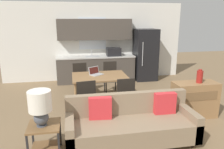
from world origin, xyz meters
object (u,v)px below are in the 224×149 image
(couch, at_px, (131,124))
(vase, at_px, (200,77))
(credenza, at_px, (194,99))
(dining_chair_near_right, at_px, (124,95))
(dining_chair_far_right, at_px, (111,75))
(side_table, at_px, (45,135))
(dining_table, at_px, (100,78))
(dining_chair_near_left, at_px, (85,98))
(refrigerator, at_px, (145,55))
(table_lamp, at_px, (40,105))
(dining_chair_far_left, at_px, (81,77))
(laptop, at_px, (96,73))

(couch, distance_m, vase, 1.99)
(couch, relative_size, credenza, 2.30)
(dining_chair_near_right, bearing_deg, dining_chair_far_right, -92.08)
(side_table, bearing_deg, couch, 4.45)
(dining_table, relative_size, dining_chair_near_left, 1.50)
(side_table, relative_size, credenza, 0.54)
(refrigerator, relative_size, table_lamp, 3.13)
(vase, height_order, dining_chair_near_right, vase)
(dining_chair_far_left, relative_size, dining_chair_near_right, 1.00)
(vase, bearing_deg, dining_chair_far_right, 128.37)
(refrigerator, distance_m, dining_chair_near_right, 3.26)
(refrigerator, distance_m, dining_chair_far_right, 1.93)
(table_lamp, xyz_separation_m, vase, (3.24, 0.88, 0.06))
(dining_table, bearing_deg, refrigerator, 46.82)
(couch, distance_m, dining_chair_far_right, 2.78)
(credenza, distance_m, dining_chair_far_left, 3.13)
(credenza, distance_m, dining_chair_far_right, 2.54)
(vase, relative_size, dining_chair_near_left, 0.33)
(credenza, distance_m, laptop, 2.47)
(table_lamp, xyz_separation_m, dining_chair_far_left, (0.74, 2.85, -0.36))
(side_table, xyz_separation_m, laptop, (1.08, 2.15, 0.45))
(laptop, bearing_deg, vase, -65.40)
(dining_chair_far_right, relative_size, dining_chair_near_right, 1.00)
(laptop, bearing_deg, table_lamp, -151.11)
(dining_chair_far_left, bearing_deg, refrigerator, 20.69)
(refrigerator, relative_size, dining_chair_near_right, 1.97)
(laptop, bearing_deg, dining_chair_near_left, -142.90)
(vase, bearing_deg, table_lamp, -164.88)
(refrigerator, bearing_deg, dining_chair_near_right, -117.09)
(table_lamp, distance_m, dining_chair_far_right, 3.35)
(side_table, xyz_separation_m, vase, (3.21, 0.86, 0.58))
(dining_chair_far_left, height_order, dining_chair_near_right, same)
(dining_chair_near_right, bearing_deg, dining_table, -64.36)
(dining_table, distance_m, side_table, 2.35)
(credenza, bearing_deg, vase, -26.22)
(dining_chair_near_right, bearing_deg, couch, 80.26)
(side_table, distance_m, laptop, 2.45)
(refrigerator, bearing_deg, table_lamp, -127.31)
(couch, relative_size, dining_chair_far_right, 2.47)
(table_lamp, relative_size, credenza, 0.59)
(couch, relative_size, side_table, 4.26)
(refrigerator, distance_m, couch, 4.30)
(refrigerator, distance_m, side_table, 5.13)
(refrigerator, relative_size, laptop, 4.43)
(table_lamp, bearing_deg, couch, 5.08)
(dining_chair_far_right, bearing_deg, credenza, -51.30)
(table_lamp, relative_size, dining_chair_far_right, 0.63)
(couch, distance_m, dining_chair_near_right, 1.09)
(dining_chair_near_left, bearing_deg, dining_chair_far_right, -125.10)
(refrigerator, xyz_separation_m, laptop, (-2.01, -1.91, -0.10))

